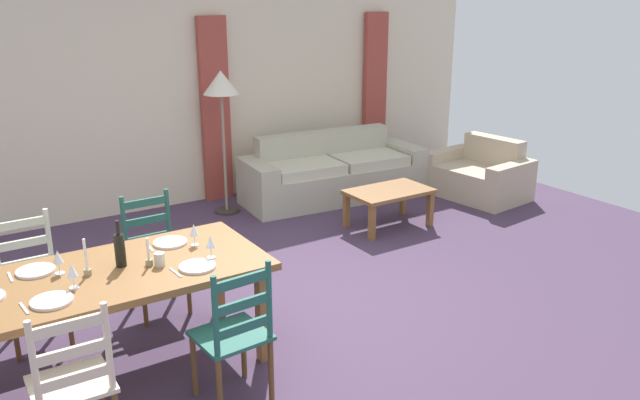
% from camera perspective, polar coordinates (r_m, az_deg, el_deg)
% --- Properties ---
extents(ground_plane, '(9.60, 9.60, 0.02)m').
position_cam_1_polar(ground_plane, '(5.15, -3.35, -10.72)').
color(ground_plane, '#46334C').
extents(wall_far, '(9.60, 0.16, 2.70)m').
position_cam_1_polar(wall_far, '(7.66, -16.00, 8.97)').
color(wall_far, beige).
rests_on(wall_far, ground_plane).
extents(curtain_panel_left, '(0.35, 0.08, 2.20)m').
position_cam_1_polar(curtain_panel_left, '(7.87, -9.26, 7.82)').
color(curtain_panel_left, '#A14136').
rests_on(curtain_panel_left, ground_plane).
extents(curtain_panel_right, '(0.35, 0.08, 2.20)m').
position_cam_1_polar(curtain_panel_right, '(9.09, 4.87, 9.34)').
color(curtain_panel_right, '#A14136').
rests_on(curtain_panel_right, ground_plane).
extents(dining_table, '(1.90, 0.96, 0.75)m').
position_cam_1_polar(dining_table, '(4.42, -17.43, -6.96)').
color(dining_table, brown).
rests_on(dining_table, ground_plane).
extents(dining_chair_near_left, '(0.43, 0.41, 0.96)m').
position_cam_1_polar(dining_chair_near_left, '(3.79, -21.09, -14.99)').
color(dining_chair_near_left, beige).
rests_on(dining_chair_near_left, ground_plane).
extents(dining_chair_near_right, '(0.45, 0.43, 0.96)m').
position_cam_1_polar(dining_chair_near_right, '(4.03, -7.57, -11.73)').
color(dining_chair_near_right, '#225A4F').
rests_on(dining_chair_near_right, ground_plane).
extents(dining_chair_far_left, '(0.43, 0.41, 0.96)m').
position_cam_1_polar(dining_chair_far_left, '(5.11, -24.24, -6.57)').
color(dining_chair_far_left, beige).
rests_on(dining_chair_far_left, ground_plane).
extents(dining_chair_far_right, '(0.43, 0.41, 0.96)m').
position_cam_1_polar(dining_chair_far_right, '(5.28, -14.50, -4.70)').
color(dining_chair_far_right, '#23564A').
rests_on(dining_chair_far_right, ground_plane).
extents(dinner_plate_near_left, '(0.24, 0.24, 0.02)m').
position_cam_1_polar(dinner_plate_near_left, '(4.08, -22.69, -8.25)').
color(dinner_plate_near_left, white).
rests_on(dinner_plate_near_left, dining_table).
extents(fork_near_left, '(0.03, 0.17, 0.01)m').
position_cam_1_polar(fork_near_left, '(4.06, -24.76, -8.72)').
color(fork_near_left, silver).
rests_on(fork_near_left, dining_table).
extents(dinner_plate_near_right, '(0.24, 0.24, 0.02)m').
position_cam_1_polar(dinner_plate_near_right, '(4.28, -10.81, -5.81)').
color(dinner_plate_near_right, white).
rests_on(dinner_plate_near_right, dining_table).
extents(fork_near_right, '(0.03, 0.17, 0.01)m').
position_cam_1_polar(fork_near_right, '(4.24, -12.69, -6.29)').
color(fork_near_right, silver).
rests_on(fork_near_right, dining_table).
extents(dinner_plate_far_left, '(0.24, 0.24, 0.02)m').
position_cam_1_polar(dinner_plate_far_left, '(4.53, -23.91, -5.76)').
color(dinner_plate_far_left, white).
rests_on(dinner_plate_far_left, dining_table).
extents(fork_far_left, '(0.02, 0.17, 0.01)m').
position_cam_1_polar(fork_far_left, '(4.52, -25.77, -6.17)').
color(fork_far_left, silver).
rests_on(fork_far_left, dining_table).
extents(dinner_plate_far_right, '(0.24, 0.24, 0.02)m').
position_cam_1_polar(dinner_plate_far_right, '(4.72, -13.14, -3.68)').
color(dinner_plate_far_right, white).
rests_on(dinner_plate_far_right, dining_table).
extents(fork_far_right, '(0.03, 0.17, 0.01)m').
position_cam_1_polar(fork_far_right, '(4.68, -14.86, -4.10)').
color(fork_far_right, silver).
rests_on(fork_far_right, dining_table).
extents(wine_bottle, '(0.07, 0.07, 0.32)m').
position_cam_1_polar(wine_bottle, '(4.39, -17.32, -4.19)').
color(wine_bottle, black).
rests_on(wine_bottle, dining_table).
extents(wine_glass_near_left, '(0.06, 0.06, 0.16)m').
position_cam_1_polar(wine_glass_near_left, '(4.17, -21.12, -5.92)').
color(wine_glass_near_left, white).
rests_on(wine_glass_near_left, dining_table).
extents(wine_glass_near_right, '(0.06, 0.06, 0.16)m').
position_cam_1_polar(wine_glass_near_right, '(4.38, -9.69, -3.74)').
color(wine_glass_near_right, white).
rests_on(wine_glass_near_right, dining_table).
extents(wine_glass_far_left, '(0.06, 0.06, 0.16)m').
position_cam_1_polar(wine_glass_far_left, '(4.41, -22.22, -4.76)').
color(wine_glass_far_left, white).
rests_on(wine_glass_far_left, dining_table).
extents(wine_glass_far_right, '(0.06, 0.06, 0.16)m').
position_cam_1_polar(wine_glass_far_right, '(4.62, -11.12, -2.68)').
color(wine_glass_far_right, white).
rests_on(wine_glass_far_right, dining_table).
extents(coffee_cup_primary, '(0.07, 0.07, 0.09)m').
position_cam_1_polar(coffee_cup_primary, '(4.35, -14.04, -5.12)').
color(coffee_cup_primary, beige).
rests_on(coffee_cup_primary, dining_table).
extents(candle_tall, '(0.05, 0.05, 0.25)m').
position_cam_1_polar(candle_tall, '(4.34, -19.98, -5.44)').
color(candle_tall, '#998C66').
rests_on(candle_tall, dining_table).
extents(candle_short, '(0.05, 0.05, 0.19)m').
position_cam_1_polar(candle_short, '(4.38, -14.94, -4.99)').
color(candle_short, '#998C66').
rests_on(candle_short, dining_table).
extents(couch, '(2.34, 0.99, 0.80)m').
position_cam_1_polar(couch, '(8.00, 1.06, 2.27)').
color(couch, '#B4AF96').
rests_on(couch, ground_plane).
extents(coffee_table, '(0.90, 0.56, 0.42)m').
position_cam_1_polar(coffee_table, '(7.01, 6.13, 0.40)').
color(coffee_table, brown).
rests_on(coffee_table, ground_plane).
extents(armchair_upholstered, '(0.92, 1.24, 0.72)m').
position_cam_1_polar(armchair_upholstered, '(8.33, 14.06, 2.05)').
color(armchair_upholstered, '#BFAB8E').
rests_on(armchair_upholstered, ground_plane).
extents(standing_lamp, '(0.40, 0.40, 1.64)m').
position_cam_1_polar(standing_lamp, '(7.28, -8.74, 9.50)').
color(standing_lamp, '#332D28').
rests_on(standing_lamp, ground_plane).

